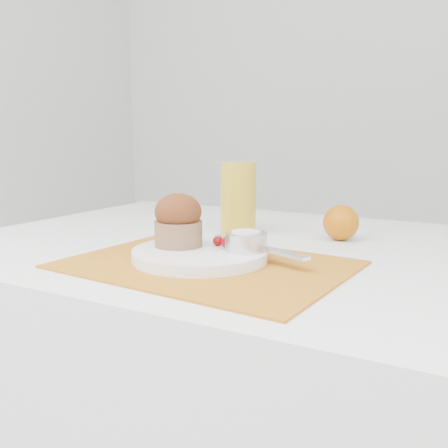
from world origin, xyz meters
The scene contains 11 objects.
table centered at (0.00, 0.05, 0.38)m, with size 1.20×0.80×0.75m, color white.
placemat centered at (-0.03, -0.13, 0.75)m, with size 0.43×0.31×0.00m, color #B76E19.
plate centered at (-0.05, -0.12, 0.76)m, with size 0.22×0.22×0.02m, color white.
ramekin centered at (0.02, -0.09, 0.79)m, with size 0.07×0.07×0.03m, color silver.
cream centered at (0.02, -0.09, 0.80)m, with size 0.05×0.05×0.01m, color white.
raspberry_near centered at (-0.04, -0.08, 0.78)m, with size 0.02×0.02×0.02m, color #5A0202.
raspberry_far centered at (-0.01, -0.09, 0.78)m, with size 0.02×0.02×0.02m, color #510209.
butter_knife centered at (0.03, -0.07, 0.77)m, with size 0.22×0.02×0.01m, color silver.
orange centered at (0.10, 0.16, 0.78)m, with size 0.07×0.07×0.07m, color #C26206.
juice_glass centered at (-0.11, 0.13, 0.82)m, with size 0.07×0.07×0.15m, color gold.
muffin centered at (-0.10, -0.11, 0.81)m, with size 0.08×0.08×0.09m.
Camera 1 is at (0.36, -0.79, 0.95)m, focal length 40.00 mm.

